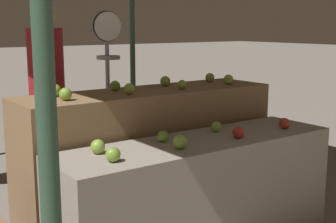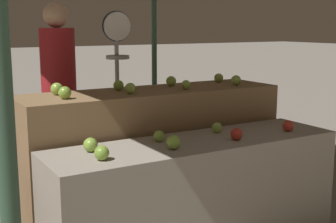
# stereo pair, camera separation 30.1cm
# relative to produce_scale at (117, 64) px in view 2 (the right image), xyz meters

# --- Properties ---
(display_counter_front) EXTENTS (2.01, 0.55, 0.75)m
(display_counter_front) POSITION_rel_produce_scale_xyz_m (0.00, -1.23, -0.79)
(display_counter_front) COLOR gray
(display_counter_front) RESTS_ON ground_plane
(display_counter_back) EXTENTS (2.01, 0.55, 1.01)m
(display_counter_back) POSITION_rel_produce_scale_xyz_m (0.00, -0.63, -0.65)
(display_counter_back) COLOR olive
(display_counter_back) RESTS_ON ground_plane
(apple_front_0) EXTENTS (0.08, 0.08, 0.08)m
(apple_front_0) POSITION_rel_produce_scale_xyz_m (-0.70, -1.33, -0.37)
(apple_front_0) COLOR #7AA338
(apple_front_0) RESTS_ON display_counter_front
(apple_front_1) EXTENTS (0.09, 0.09, 0.09)m
(apple_front_1) POSITION_rel_produce_scale_xyz_m (-0.24, -1.33, -0.37)
(apple_front_1) COLOR #84AD3D
(apple_front_1) RESTS_ON display_counter_front
(apple_front_2) EXTENTS (0.08, 0.08, 0.08)m
(apple_front_2) POSITION_rel_produce_scale_xyz_m (0.24, -1.34, -0.37)
(apple_front_2) COLOR #B72D23
(apple_front_2) RESTS_ON display_counter_front
(apple_front_3) EXTENTS (0.08, 0.08, 0.08)m
(apple_front_3) POSITION_rel_produce_scale_xyz_m (0.72, -1.33, -0.37)
(apple_front_3) COLOR red
(apple_front_3) RESTS_ON display_counter_front
(apple_front_4) EXTENTS (0.09, 0.09, 0.09)m
(apple_front_4) POSITION_rel_produce_scale_xyz_m (-0.69, -1.13, -0.37)
(apple_front_4) COLOR #84AD3D
(apple_front_4) RESTS_ON display_counter_front
(apple_front_5) EXTENTS (0.07, 0.07, 0.07)m
(apple_front_5) POSITION_rel_produce_scale_xyz_m (-0.22, -1.12, -0.37)
(apple_front_5) COLOR #7AA338
(apple_front_5) RESTS_ON display_counter_front
(apple_front_6) EXTENTS (0.07, 0.07, 0.07)m
(apple_front_6) POSITION_rel_produce_scale_xyz_m (0.25, -1.11, -0.37)
(apple_front_6) COLOR #8EB247
(apple_front_6) RESTS_ON display_counter_front
(apple_back_0) EXTENTS (0.08, 0.08, 0.08)m
(apple_back_0) POSITION_rel_produce_scale_xyz_m (-0.70, -0.72, -0.10)
(apple_back_0) COLOR #7AA338
(apple_back_0) RESTS_ON display_counter_back
(apple_back_1) EXTENTS (0.08, 0.08, 0.08)m
(apple_back_1) POSITION_rel_produce_scale_xyz_m (-0.23, -0.74, -0.11)
(apple_back_1) COLOR #8EB247
(apple_back_1) RESTS_ON display_counter_back
(apple_back_2) EXTENTS (0.07, 0.07, 0.07)m
(apple_back_2) POSITION_rel_produce_scale_xyz_m (0.24, -0.73, -0.11)
(apple_back_2) COLOR #8EB247
(apple_back_2) RESTS_ON display_counter_back
(apple_back_3) EXTENTS (0.08, 0.08, 0.08)m
(apple_back_3) POSITION_rel_produce_scale_xyz_m (0.72, -0.73, -0.11)
(apple_back_3) COLOR #8EB247
(apple_back_3) RESTS_ON display_counter_back
(apple_back_4) EXTENTS (0.09, 0.09, 0.09)m
(apple_back_4) POSITION_rel_produce_scale_xyz_m (-0.69, -0.52, -0.10)
(apple_back_4) COLOR #84AD3D
(apple_back_4) RESTS_ON display_counter_back
(apple_back_5) EXTENTS (0.08, 0.08, 0.08)m
(apple_back_5) POSITION_rel_produce_scale_xyz_m (-0.23, -0.53, -0.11)
(apple_back_5) COLOR #7AA338
(apple_back_5) RESTS_ON display_counter_back
(apple_back_6) EXTENTS (0.08, 0.08, 0.08)m
(apple_back_6) POSITION_rel_produce_scale_xyz_m (0.23, -0.51, -0.11)
(apple_back_6) COLOR #8EB247
(apple_back_6) RESTS_ON display_counter_back
(apple_back_7) EXTENTS (0.08, 0.08, 0.08)m
(apple_back_7) POSITION_rel_produce_scale_xyz_m (0.70, -0.51, -0.11)
(apple_back_7) COLOR #8EB247
(apple_back_7) RESTS_ON display_counter_back
(produce_scale) EXTENTS (0.26, 0.20, 1.61)m
(produce_scale) POSITION_rel_produce_scale_xyz_m (0.00, 0.00, 0.00)
(produce_scale) COLOR #99999E
(produce_scale) RESTS_ON ground_plane
(person_vendor_at_scale) EXTENTS (0.40, 0.40, 1.69)m
(person_vendor_at_scale) POSITION_rel_produce_scale_xyz_m (-0.40, 0.36, -0.17)
(person_vendor_at_scale) COLOR #2D2D38
(person_vendor_at_scale) RESTS_ON ground_plane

